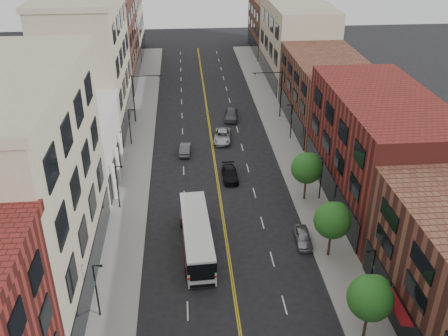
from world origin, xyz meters
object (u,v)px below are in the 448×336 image
object	(u,v)px
car_lane_b	(222,136)
car_lane_a	(230,174)
city_bus	(197,234)
car_lane_c	(231,114)
car_lane_behind	(185,149)
car_parked_far	(303,237)

from	to	relation	value
car_lane_b	car_lane_a	bearing A→B (deg)	-82.75
city_bus	car_lane_a	bearing A→B (deg)	69.04
car_lane_b	car_lane_c	size ratio (longest dim) A/B	1.06
car_lane_behind	car_lane_c	distance (m)	13.20
car_parked_far	car_lane_c	xyz separation A→B (m)	(-3.92, 31.60, 0.17)
car_lane_behind	city_bus	bearing A→B (deg)	96.37
car_lane_a	car_lane_b	xyz separation A→B (m)	(0.00, 10.81, 0.05)
car_lane_b	car_lane_c	distance (m)	7.81
car_parked_far	car_lane_c	bearing A→B (deg)	100.71
car_lane_c	car_lane_b	bearing A→B (deg)	-97.13
city_bus	car_lane_behind	distance (m)	20.69
city_bus	car_lane_a	size ratio (longest dim) A/B	2.63
city_bus	car_lane_b	distance (m)	24.58
car_lane_b	car_lane_c	bearing A→B (deg)	82.55
car_parked_far	car_lane_behind	bearing A→B (deg)	122.06
car_lane_behind	car_lane_b	distance (m)	6.29
car_lane_b	car_parked_far	bearing A→B (deg)	-68.97
city_bus	car_lane_behind	xyz separation A→B (m)	(-0.79, 20.65, -1.08)
city_bus	car_lane_b	size ratio (longest dim) A/B	2.32
car_lane_behind	car_lane_a	xyz separation A→B (m)	(5.22, -7.30, 0.00)
car_parked_far	car_lane_c	world-z (taller)	car_lane_c
car_parked_far	car_lane_b	world-z (taller)	car_lane_b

